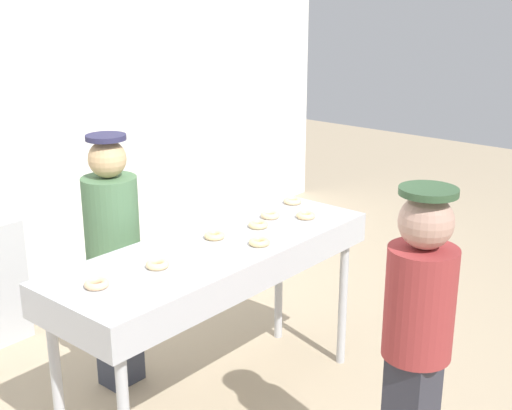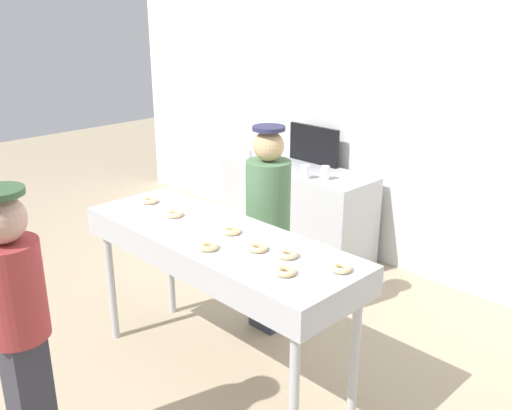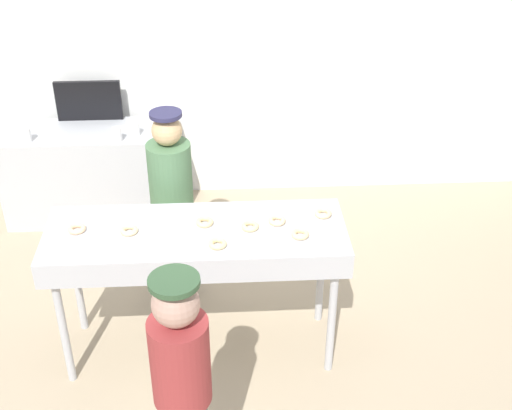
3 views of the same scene
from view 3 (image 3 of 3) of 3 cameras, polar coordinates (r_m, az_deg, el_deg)
name	(u,v)px [view 3 (image 3 of 3)]	position (r m, az deg, el deg)	size (l,w,h in m)	color
ground_plane	(202,347)	(5.23, -4.52, -11.69)	(16.00, 16.00, 0.00)	tan
back_wall	(198,49)	(6.53, -4.84, 12.82)	(8.00, 0.12, 2.96)	white
fryer_conveyor	(196,242)	(4.63, -5.01, -3.09)	(2.02, 0.70, 1.05)	#B7BABF
plain_donut_0	(323,213)	(4.72, 5.61, -0.69)	(0.12, 0.12, 0.03)	#F4CC92
plain_donut_1	(277,220)	(4.62, 1.77, -1.29)	(0.12, 0.12, 0.03)	beige
plain_donut_2	(300,234)	(4.49, 3.70, -2.43)	(0.12, 0.12, 0.03)	#F5CA8D
plain_donut_3	(250,226)	(4.57, -0.50, -1.75)	(0.12, 0.12, 0.03)	#E8C989
plain_donut_4	(205,222)	(4.62, -4.31, -1.42)	(0.12, 0.12, 0.03)	#F0CB88
plain_donut_5	(218,244)	(4.40, -3.22, -3.24)	(0.12, 0.12, 0.03)	#ECCC89
plain_donut_6	(129,230)	(4.60, -10.53, -2.09)	(0.12, 0.12, 0.03)	#F2CD91
plain_donut_7	(77,229)	(4.69, -14.71, -1.92)	(0.12, 0.12, 0.03)	#F1C391
worker_baker	(172,197)	(5.23, -7.03, 0.63)	(0.33, 0.33, 1.61)	#343846
customer_waiting	(182,388)	(3.69, -6.16, -14.93)	(0.31, 0.31, 1.62)	#2E2F39
prep_counter	(93,173)	(6.65, -13.41, 2.58)	(1.61, 0.60, 0.89)	#B7BABF
paper_cup_0	(117,135)	(6.17, -11.51, 5.77)	(0.08, 0.08, 0.13)	white
paper_cup_1	(135,129)	(6.25, -10.06, 6.26)	(0.08, 0.08, 0.13)	white
paper_cup_2	(26,135)	(6.37, -18.59, 5.54)	(0.08, 0.08, 0.13)	white
menu_display	(89,101)	(6.60, -13.77, 8.44)	(0.60, 0.04, 0.38)	black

